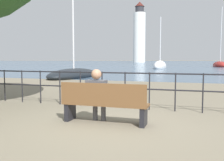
{
  "coord_description": "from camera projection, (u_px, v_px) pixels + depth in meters",
  "views": [
    {
      "loc": [
        1.8,
        -5.14,
        1.4
      ],
      "look_at": [
        0.0,
        0.5,
        0.9
      ],
      "focal_mm": 40.0,
      "sensor_mm": 36.0,
      "label": 1
    }
  ],
  "objects": [
    {
      "name": "sailboat_2",
      "position": [
        220.0,
        65.0,
        47.61
      ],
      "size": [
        3.1,
        5.87,
        11.75
      ],
      "rotation": [
        0.0,
        0.0,
        0.14
      ],
      "color": "maroon",
      "rests_on": "ground_plane"
    },
    {
      "name": "park_bench",
      "position": [
        104.0,
        104.0,
        5.45
      ],
      "size": [
        1.92,
        0.45,
        0.9
      ],
      "color": "brown",
      "rests_on": "ground_plane"
    },
    {
      "name": "harbor_lighthouse",
      "position": [
        139.0,
        34.0,
        117.46
      ],
      "size": [
        5.66,
        5.66,
        28.33
      ],
      "color": "white",
      "rests_on": "ground_plane"
    },
    {
      "name": "ground_plane",
      "position": [
        105.0,
        123.0,
        5.55
      ],
      "size": [
        1000.0,
        1000.0,
        0.0
      ],
      "primitive_type": "plane",
      "color": "#7A705B"
    },
    {
      "name": "sailboat_1",
      "position": [
        160.0,
        66.0,
        38.32
      ],
      "size": [
        2.15,
        5.26,
        8.38
      ],
      "rotation": [
        0.0,
        0.0,
        -0.09
      ],
      "color": "white",
      "rests_on": "ground_plane"
    },
    {
      "name": "harbor_water",
      "position": [
        189.0,
        62.0,
        157.93
      ],
      "size": [
        600.0,
        300.0,
        0.01
      ],
      "color": "#47607A",
      "rests_on": "ground_plane"
    },
    {
      "name": "seated_person_left",
      "position": [
        97.0,
        93.0,
        5.56
      ],
      "size": [
        0.45,
        0.35,
        1.19
      ],
      "color": "#4C4C51",
      "rests_on": "ground_plane"
    },
    {
      "name": "sailboat_3",
      "position": [
        74.0,
        74.0,
        19.75
      ],
      "size": [
        2.6,
        6.88,
        12.25
      ],
      "rotation": [
        0.0,
        0.0,
        -0.0
      ],
      "color": "black",
      "rests_on": "ground_plane"
    },
    {
      "name": "promenade_railing",
      "position": [
        125.0,
        84.0,
        7.13
      ],
      "size": [
        14.05,
        0.04,
        1.05
      ],
      "color": "black",
      "rests_on": "ground_plane"
    }
  ]
}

